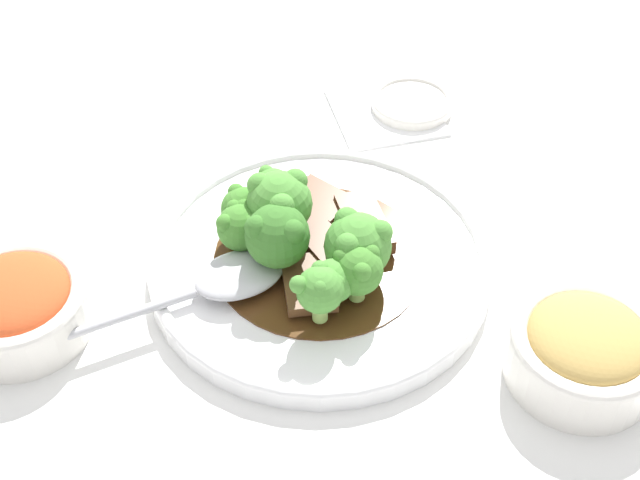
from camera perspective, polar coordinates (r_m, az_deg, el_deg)
ground_plane at (r=0.70m, az=0.00°, el=-1.99°), size 4.00×4.00×0.00m
main_plate at (r=0.69m, az=0.00°, el=-1.42°), size 0.27×0.27×0.02m
beef_strip_0 at (r=0.72m, az=0.18°, el=2.50°), size 0.06×0.06×0.01m
beef_strip_1 at (r=0.66m, az=-0.73°, el=-2.79°), size 0.04×0.06×0.01m
beef_strip_2 at (r=0.69m, az=0.21°, el=-0.00°), size 0.06×0.07×0.01m
beef_strip_3 at (r=0.70m, az=2.85°, el=1.07°), size 0.05×0.07×0.01m
broccoli_floret_0 at (r=0.71m, az=-3.05°, el=3.34°), size 0.03×0.03×0.04m
broccoli_floret_1 at (r=0.67m, az=-2.61°, el=2.41°), size 0.05×0.05×0.06m
broccoli_floret_2 at (r=0.65m, az=-2.74°, el=0.32°), size 0.05×0.05×0.06m
broccoli_floret_3 at (r=0.65m, az=2.43°, el=-0.30°), size 0.05×0.05×0.05m
broccoli_floret_4 at (r=0.63m, az=2.44°, el=-1.91°), size 0.04×0.04×0.05m
broccoli_floret_5 at (r=0.68m, az=-5.09°, el=0.86°), size 0.04×0.04×0.04m
broccoli_floret_6 at (r=0.69m, az=-4.95°, el=2.04°), size 0.03×0.03×0.04m
broccoli_floret_7 at (r=0.63m, az=0.85°, el=-2.60°), size 0.03×0.03×0.04m
broccoli_floret_8 at (r=0.62m, az=-0.44°, el=-3.19°), size 0.03×0.03×0.05m
serving_spoon at (r=0.66m, az=-6.45°, el=-2.66°), size 0.21×0.12×0.01m
side_bowl_kimchi at (r=0.68m, az=-18.89°, el=-3.96°), size 0.11×0.11×0.05m
side_bowl_appetizer at (r=0.64m, az=16.57°, el=-6.75°), size 0.10×0.10×0.05m
sauce_dish at (r=0.86m, az=5.89°, el=8.70°), size 0.08×0.08×0.01m
paper_napkin at (r=0.86m, az=4.23°, el=8.26°), size 0.12×0.12×0.01m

